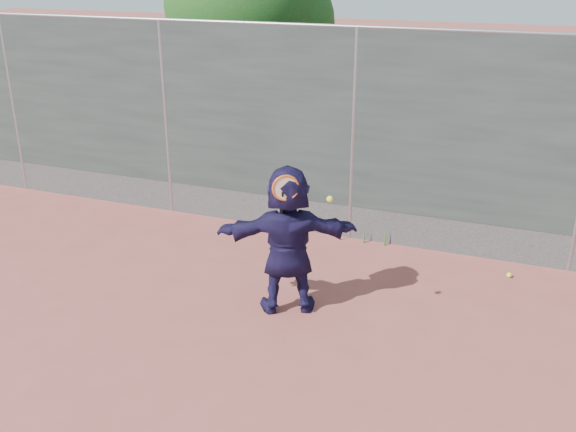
% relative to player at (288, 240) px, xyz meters
% --- Properties ---
extents(ground, '(80.00, 80.00, 0.00)m').
position_rel_player_xyz_m(ground, '(0.10, -1.25, -0.87)').
color(ground, '#9E4C42').
rests_on(ground, ground).
extents(player, '(1.69, 1.14, 1.75)m').
position_rel_player_xyz_m(player, '(0.00, 0.00, 0.00)').
color(player, '#1B153C').
rests_on(player, ground).
extents(ball_ground, '(0.07, 0.07, 0.07)m').
position_rel_player_xyz_m(ball_ground, '(2.38, 1.75, -0.84)').
color(ball_ground, yellow).
rests_on(ball_ground, ground).
extents(fence, '(20.00, 0.06, 3.03)m').
position_rel_player_xyz_m(fence, '(0.10, 2.25, 0.71)').
color(fence, '#38423D').
rests_on(fence, ground).
extents(swing_action, '(0.69, 0.20, 0.51)m').
position_rel_player_xyz_m(swing_action, '(0.10, -0.21, 0.67)').
color(swing_action, '#E95A16').
rests_on(swing_action, ground).
extents(tree_left, '(3.15, 3.00, 4.53)m').
position_rel_player_xyz_m(tree_left, '(-2.75, 5.30, 2.07)').
color(tree_left, '#382314').
rests_on(tree_left, ground).
extents(weed_clump, '(0.68, 0.07, 0.30)m').
position_rel_player_xyz_m(weed_clump, '(0.39, 2.14, -0.74)').
color(weed_clump, '#387226').
rests_on(weed_clump, ground).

